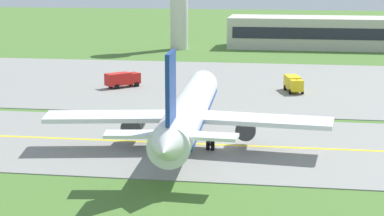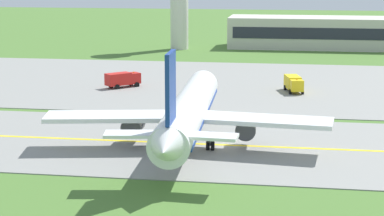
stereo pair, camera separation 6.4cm
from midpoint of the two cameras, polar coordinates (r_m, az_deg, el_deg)
The scene contains 8 objects.
ground_plane at distance 79.05m, azimuth 2.99°, elevation -3.17°, with size 500.00×500.00×0.00m, color #47702D.
taxiway_strip at distance 79.03m, azimuth 2.99°, elevation -3.13°, with size 240.00×28.00×0.10m, color gray.
apron_pad at distance 119.73m, azimuth 9.88°, elevation 1.83°, with size 140.00×52.00×0.10m, color gray.
taxiway_centreline at distance 79.02m, azimuth 2.99°, elevation -3.09°, with size 220.00×0.60×0.01m, color yellow.
airplane_lead at distance 77.74m, azimuth -0.25°, elevation -0.28°, with size 32.49×39.62×12.70m.
service_truck_baggage at distance 113.13m, azimuth 8.48°, elevation 2.06°, with size 3.41×6.31×2.60m.
service_truck_fuel at distance 116.58m, azimuth -5.77°, elevation 2.42°, with size 5.72×5.67×2.60m.
terminal_building at distance 176.44m, azimuth 14.35°, elevation 6.05°, with size 68.22×14.00×8.92m.
Camera 2 is at (7.84, -75.97, 20.36)m, focal length 64.10 mm.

